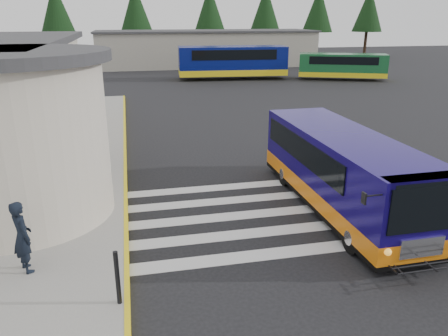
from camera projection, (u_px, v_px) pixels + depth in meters
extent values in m
plane|color=black|center=(252.00, 204.00, 14.31)|extent=(140.00, 140.00, 0.00)
cube|color=yellow|center=(125.00, 170.00, 17.15)|extent=(0.12, 34.00, 0.16)
cylinder|color=beige|center=(15.00, 141.00, 12.56)|extent=(5.20, 5.20, 4.50)
cylinder|color=#38383A|center=(1.00, 56.00, 11.77)|extent=(5.80, 5.80, 0.30)
cube|color=black|center=(60.00, 139.00, 17.20)|extent=(0.08, 1.20, 2.20)
cube|color=#38383A|center=(69.00, 105.00, 16.86)|extent=(1.20, 1.80, 0.12)
cube|color=silver|center=(267.00, 254.00, 11.25)|extent=(8.00, 0.55, 0.01)
cube|color=silver|center=(254.00, 233.00, 12.36)|extent=(8.00, 0.55, 0.01)
cube|color=silver|center=(244.00, 215.00, 13.46)|extent=(8.00, 0.55, 0.01)
cube|color=silver|center=(235.00, 200.00, 14.57)|extent=(8.00, 0.55, 0.01)
cube|color=silver|center=(227.00, 187.00, 15.68)|extent=(8.00, 0.55, 0.01)
cube|color=gray|center=(206.00, 49.00, 53.60)|extent=(26.00, 8.00, 4.00)
cube|color=#38383A|center=(206.00, 31.00, 52.91)|extent=(26.40, 8.40, 0.20)
cylinder|color=black|center=(61.00, 48.00, 57.40)|extent=(0.44, 0.44, 3.60)
cone|color=black|center=(56.00, 8.00, 55.76)|extent=(4.40, 4.40, 6.40)
cylinder|color=black|center=(138.00, 47.00, 59.42)|extent=(0.44, 0.44, 3.60)
cone|color=black|center=(136.00, 8.00, 57.78)|extent=(4.40, 4.40, 6.40)
cylinder|color=black|center=(210.00, 46.00, 61.45)|extent=(0.44, 0.44, 3.60)
cone|color=black|center=(210.00, 8.00, 59.80)|extent=(4.40, 4.40, 6.40)
cylinder|color=black|center=(264.00, 45.00, 63.06)|extent=(0.44, 0.44, 3.60)
cone|color=black|center=(265.00, 9.00, 61.42)|extent=(4.40, 4.40, 6.40)
cylinder|color=black|center=(316.00, 45.00, 64.68)|extent=(0.44, 0.44, 3.60)
cone|color=black|center=(318.00, 9.00, 63.03)|extent=(4.40, 4.40, 6.40)
cylinder|color=black|center=(365.00, 44.00, 66.30)|extent=(0.44, 0.44, 3.60)
cone|color=black|center=(369.00, 9.00, 64.65)|extent=(4.40, 4.40, 6.40)
cube|color=#120757|center=(342.00, 167.00, 13.56)|extent=(2.29, 7.96, 2.07)
cube|color=orange|center=(340.00, 190.00, 13.82)|extent=(2.32, 7.99, 0.49)
cube|color=black|center=(339.00, 199.00, 13.91)|extent=(2.31, 7.98, 0.19)
cube|color=black|center=(428.00, 209.00, 9.78)|extent=(1.94, 0.07, 1.10)
cube|color=silver|center=(422.00, 248.00, 10.09)|extent=(1.15, 0.06, 0.49)
cube|color=black|center=(301.00, 150.00, 13.83)|extent=(0.10, 5.82, 0.79)
cube|color=black|center=(365.00, 145.00, 14.31)|extent=(0.10, 5.82, 0.79)
cylinder|color=black|center=(353.00, 237.00, 11.24)|extent=(0.27, 0.85, 0.85)
cylinder|color=black|center=(419.00, 230.00, 11.65)|extent=(0.27, 0.85, 0.85)
cylinder|color=black|center=(285.00, 174.00, 15.78)|extent=(0.27, 0.85, 0.85)
cylinder|color=black|center=(335.00, 170.00, 16.19)|extent=(0.27, 0.85, 0.85)
cube|color=black|center=(364.00, 198.00, 9.48)|extent=(0.05, 0.16, 0.26)
imported|color=black|center=(22.00, 237.00, 10.02)|extent=(0.68, 0.76, 1.75)
imported|color=black|center=(29.00, 206.00, 11.86)|extent=(0.95, 0.95, 1.56)
cylinder|color=black|center=(117.00, 278.00, 8.92)|extent=(0.10, 0.10, 1.21)
cube|color=#07105B|center=(232.00, 60.00, 42.03)|extent=(10.48, 3.67, 2.63)
cube|color=yellow|center=(232.00, 72.00, 42.38)|extent=(10.52, 3.70, 0.57)
cube|color=black|center=(232.00, 54.00, 41.83)|extent=(8.21, 3.54, 0.91)
cube|color=#16542A|center=(342.00, 65.00, 41.74)|extent=(8.35, 5.15, 2.07)
cube|color=yellow|center=(341.00, 74.00, 42.01)|extent=(8.39, 5.18, 0.45)
cube|color=black|center=(343.00, 60.00, 41.58)|extent=(6.70, 4.51, 0.72)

